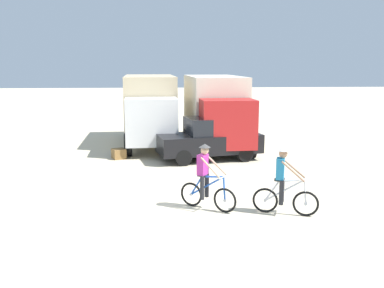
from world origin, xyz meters
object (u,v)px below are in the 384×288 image
box_truck_cream_rv (216,108)px  sedan_parked (210,139)px  supply_crate (119,154)px  box_truck_tan_camper (150,106)px  cyclist_orange_shirt (206,179)px  cyclist_cowboy_hat (284,183)px

box_truck_cream_rv → sedan_parked: (-0.59, -2.80, -0.99)m
supply_crate → box_truck_tan_camper: bearing=69.1°
cyclist_orange_shirt → sedan_parked: bearing=82.7°
sedan_parked → supply_crate: (-3.80, 0.43, -0.67)m
box_truck_cream_rv → sedan_parked: box_truck_cream_rv is taller
sedan_parked → cyclist_orange_shirt: size_ratio=2.46×
box_truck_tan_camper → cyclist_orange_shirt: bearing=-79.9°
box_truck_cream_rv → supply_crate: 5.26m
box_truck_tan_camper → cyclist_orange_shirt: 10.05m
cyclist_orange_shirt → cyclist_cowboy_hat: size_ratio=1.00×
box_truck_tan_camper → sedan_parked: (2.55, -3.71, -0.99)m
box_truck_cream_rv → cyclist_orange_shirt: 9.10m
box_truck_cream_rv → cyclist_cowboy_hat: bearing=-86.3°
cyclist_orange_shirt → supply_crate: cyclist_orange_shirt is taller
box_truck_tan_camper → cyclist_cowboy_hat: 11.11m
box_truck_tan_camper → supply_crate: (-1.25, -3.28, -1.66)m
box_truck_cream_rv → cyclist_orange_shirt: bearing=-98.8°
box_truck_tan_camper → cyclist_orange_shirt: size_ratio=3.76×
cyclist_orange_shirt → cyclist_cowboy_hat: bearing=-15.9°
cyclist_orange_shirt → cyclist_cowboy_hat: 2.07m
box_truck_cream_rv → cyclist_cowboy_hat: 9.58m
cyclist_orange_shirt → cyclist_cowboy_hat: (1.99, -0.57, 0.00)m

